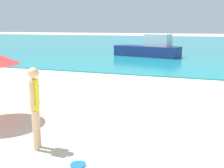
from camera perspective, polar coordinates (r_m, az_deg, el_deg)
name	(u,v)px	position (r m, az deg, el deg)	size (l,w,h in m)	color
water	(195,43)	(43.85, 16.84, 8.14)	(160.00, 60.00, 0.06)	teal
person_standing	(35,104)	(5.83, -15.70, -3.94)	(0.23, 0.39, 1.73)	#DDAD84
frisbee	(78,165)	(5.34, -7.08, -16.32)	(0.30, 0.30, 0.03)	blue
boat_near	(149,49)	(23.11, 7.75, 7.26)	(5.71, 3.01, 1.85)	navy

